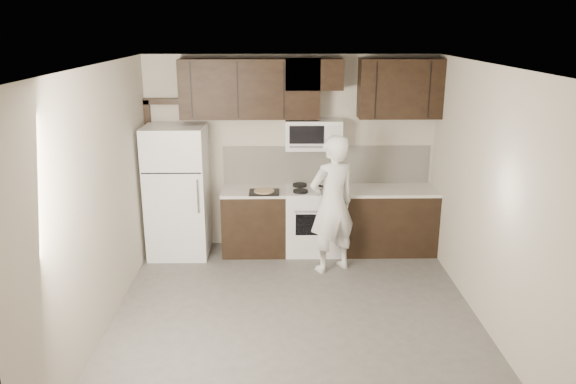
{
  "coord_description": "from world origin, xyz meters",
  "views": [
    {
      "loc": [
        -0.17,
        -5.44,
        3.08
      ],
      "look_at": [
        -0.06,
        0.9,
        1.18
      ],
      "focal_mm": 35.0,
      "sensor_mm": 36.0,
      "label": 1
    }
  ],
  "objects_px": {
    "microwave": "(313,134)",
    "person": "(332,204)",
    "refrigerator": "(178,191)",
    "stove": "(313,220)"
  },
  "relations": [
    {
      "from": "microwave",
      "to": "person",
      "type": "bearing_deg",
      "value": -74.71
    },
    {
      "from": "refrigerator",
      "to": "person",
      "type": "xyz_separation_m",
      "value": [
        2.06,
        -0.59,
        -0.01
      ]
    },
    {
      "from": "microwave",
      "to": "person",
      "type": "xyz_separation_m",
      "value": [
        0.21,
        -0.75,
        -0.76
      ]
    },
    {
      "from": "refrigerator",
      "to": "stove",
      "type": "bearing_deg",
      "value": 1.51
    },
    {
      "from": "microwave",
      "to": "refrigerator",
      "type": "distance_m",
      "value": 2.0
    },
    {
      "from": "refrigerator",
      "to": "person",
      "type": "relative_size",
      "value": 1.01
    },
    {
      "from": "stove",
      "to": "person",
      "type": "height_order",
      "value": "person"
    },
    {
      "from": "stove",
      "to": "refrigerator",
      "type": "distance_m",
      "value": 1.9
    },
    {
      "from": "microwave",
      "to": "stove",
      "type": "bearing_deg",
      "value": -89.9
    },
    {
      "from": "microwave",
      "to": "person",
      "type": "relative_size",
      "value": 0.42
    }
  ]
}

